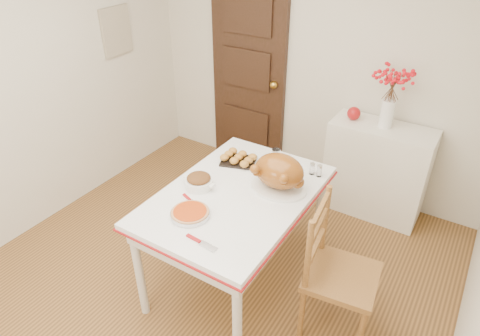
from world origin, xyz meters
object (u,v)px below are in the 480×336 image
Objects in this scene: turkey_platter at (279,173)px; pumpkin_pie at (190,213)px; sideboard at (376,170)px; kitchen_table at (236,239)px; chair_oak at (343,274)px.

turkey_platter is 0.67m from pumpkin_pie.
kitchen_table is (-0.60, -1.46, -0.03)m from sideboard.
chair_oak is 0.78m from turkey_platter.
turkey_platter is (0.22, 0.21, 0.55)m from kitchen_table.
sideboard is 0.88× the size of chair_oak.
sideboard is 0.64× the size of kitchen_table.
turkey_platter reaches higher than kitchen_table.
pumpkin_pie is at bearing -111.55° from sideboard.
turkey_platter is at bearing 43.35° from kitchen_table.
pumpkin_pie is at bearing -132.76° from turkey_platter.
chair_oak reaches higher than pumpkin_pie.
pumpkin_pie is (-0.12, -0.37, 0.44)m from kitchen_table.
sideboard is 1.58m from kitchen_table.
sideboard is 1.41m from turkey_platter.
turkey_platter is (-0.60, 0.21, 0.46)m from chair_oak.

